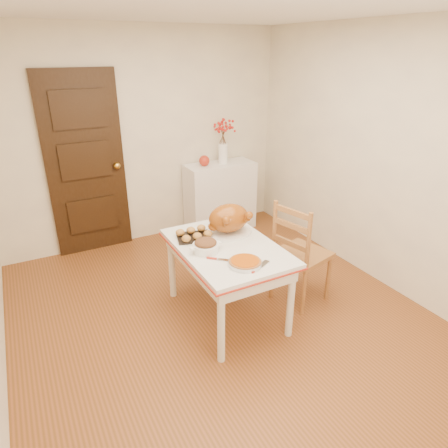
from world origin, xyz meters
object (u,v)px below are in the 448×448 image
sideboard (220,197)px  turkey_platter (229,220)px  kitchen_table (227,281)px  chair_oak (302,252)px  pumpkin_pie (245,262)px

sideboard → turkey_platter: size_ratio=2.06×
kitchen_table → chair_oak: (0.75, -0.10, 0.15)m
sideboard → pumpkin_pie: (-0.88, -2.09, 0.28)m
kitchen_table → turkey_platter: 0.54m
kitchen_table → sideboard: bearing=64.1°
turkey_platter → pumpkin_pie: 0.59m
sideboard → turkey_platter: turkey_platter is taller
sideboard → kitchen_table: sideboard is taller
chair_oak → turkey_platter: 0.76m
sideboard → pumpkin_pie: sideboard is taller
turkey_platter → kitchen_table: bearing=-140.6°
sideboard → turkey_platter: bearing=-115.0°
chair_oak → kitchen_table: bearing=68.4°
kitchen_table → chair_oak: 0.77m
kitchen_table → turkey_platter: (0.13, 0.20, 0.49)m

